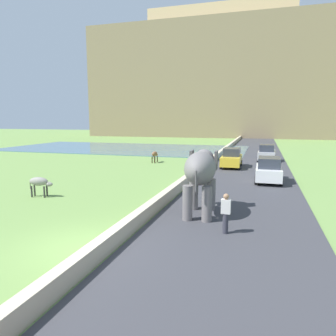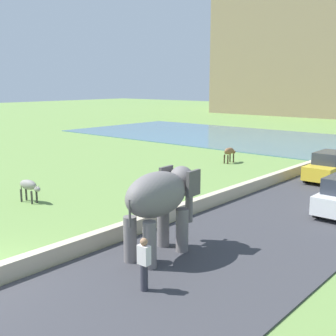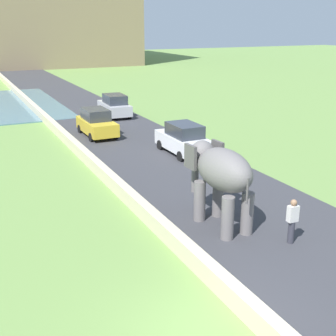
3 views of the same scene
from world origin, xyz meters
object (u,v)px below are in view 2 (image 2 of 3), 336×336
object	(u,v)px
cow_brown	(230,152)
cow_grey	(29,186)
elephant	(161,199)
car_yellow	(329,167)
person_beside_elephant	(144,264)

from	to	relation	value
cow_brown	cow_grey	size ratio (longest dim) A/B	0.98
elephant	cow_grey	bearing A→B (deg)	175.37
elephant	cow_grey	distance (m)	9.59
car_yellow	cow_brown	bearing A→B (deg)	170.45
elephant	cow_brown	world-z (taller)	elephant
elephant	car_yellow	xyz separation A→B (m)	(0.01, 15.16, -1.14)
person_beside_elephant	cow_grey	bearing A→B (deg)	164.25
cow_grey	cow_brown	bearing A→B (deg)	84.26
car_yellow	cow_brown	size ratio (longest dim) A/B	2.88
person_beside_elephant	car_yellow	bearing A→B (deg)	94.61
cow_grey	person_beside_elephant	bearing A→B (deg)	-15.75
person_beside_elephant	car_yellow	distance (m)	17.52
person_beside_elephant	car_yellow	size ratio (longest dim) A/B	0.41
elephant	cow_brown	size ratio (longest dim) A/B	2.52
car_yellow	cow_grey	bearing A→B (deg)	-123.42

